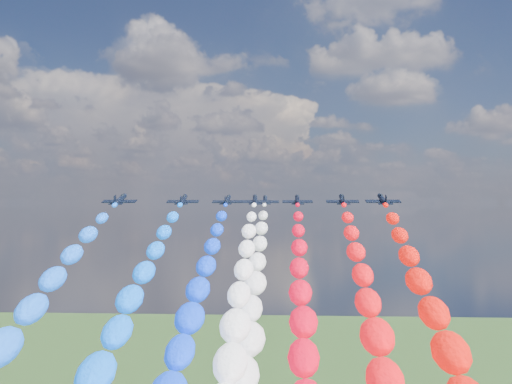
# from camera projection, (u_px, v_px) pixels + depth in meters

# --- Properties ---
(jet_0) EXTENTS (8.13, 11.02, 5.15)m
(jet_0) POSITION_uv_depth(u_px,v_px,m) (120.00, 200.00, 140.66)
(jet_0) COLOR black
(jet_1) EXTENTS (8.28, 11.12, 5.15)m
(jet_1) POSITION_uv_depth(u_px,v_px,m) (183.00, 200.00, 150.21)
(jet_1) COLOR black
(trail_1) EXTENTS (6.74, 122.02, 54.51)m
(trail_1) POSITION_uv_depth(u_px,v_px,m) (107.00, 369.00, 87.87)
(trail_1) COLOR #0760F9
(jet_2) EXTENTS (8.29, 11.13, 5.15)m
(jet_2) POSITION_uv_depth(u_px,v_px,m) (227.00, 200.00, 161.82)
(jet_2) COLOR black
(trail_2) EXTENTS (6.74, 122.02, 54.51)m
(trail_2) POSITION_uv_depth(u_px,v_px,m) (187.00, 350.00, 99.48)
(trail_2) COLOR #0935EB
(jet_3) EXTENTS (8.63, 11.38, 5.15)m
(jet_3) POSITION_uv_depth(u_px,v_px,m) (255.00, 200.00, 155.23)
(jet_3) COLOR black
(trail_3) EXTENTS (6.74, 122.02, 54.51)m
(trail_3) POSITION_uv_depth(u_px,v_px,m) (231.00, 360.00, 92.90)
(trail_3) COLOR white
(jet_4) EXTENTS (8.30, 11.14, 5.15)m
(jet_4) POSITION_uv_depth(u_px,v_px,m) (265.00, 200.00, 170.56)
(jet_4) COLOR black
(trail_4) EXTENTS (6.74, 122.02, 54.51)m
(trail_4) POSITION_uv_depth(u_px,v_px,m) (250.00, 338.00, 108.23)
(trail_4) COLOR silver
(jet_5) EXTENTS (8.11, 11.00, 5.15)m
(jet_5) POSITION_uv_depth(u_px,v_px,m) (297.00, 200.00, 157.91)
(jet_5) COLOR black
(trail_5) EXTENTS (6.74, 122.02, 54.51)m
(trail_5) POSITION_uv_depth(u_px,v_px,m) (302.00, 355.00, 95.58)
(trail_5) COLOR red
(jet_6) EXTENTS (7.95, 10.89, 5.15)m
(jet_6) POSITION_uv_depth(u_px,v_px,m) (342.00, 200.00, 146.78)
(jet_6) COLOR black
(trail_6) EXTENTS (6.74, 122.02, 54.51)m
(trail_6) POSITION_uv_depth(u_px,v_px,m) (380.00, 376.00, 84.44)
(trail_6) COLOR #F70B12
(jet_7) EXTENTS (8.39, 11.20, 5.15)m
(jet_7) POSITION_uv_depth(u_px,v_px,m) (383.00, 200.00, 137.94)
(jet_7) COLOR black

